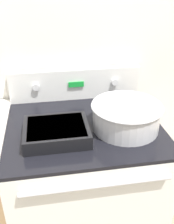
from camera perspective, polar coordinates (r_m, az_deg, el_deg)
kitchen_wall at (r=1.56m, az=-2.99°, el=14.46°), size 8.00×0.05×2.50m
stove_range at (r=1.63m, az=-0.62°, el=-16.83°), size 0.77×0.71×0.94m
control_panel at (r=1.57m, az=-2.52°, el=6.16°), size 0.77×0.07×0.19m
mixing_bowl at (r=1.28m, az=8.51°, el=-0.64°), size 0.34×0.34×0.13m
casserole_dish at (r=1.22m, az=-6.66°, el=-4.15°), size 0.30×0.25×0.07m
ladle at (r=1.43m, az=14.10°, el=0.16°), size 0.08×0.30×0.08m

